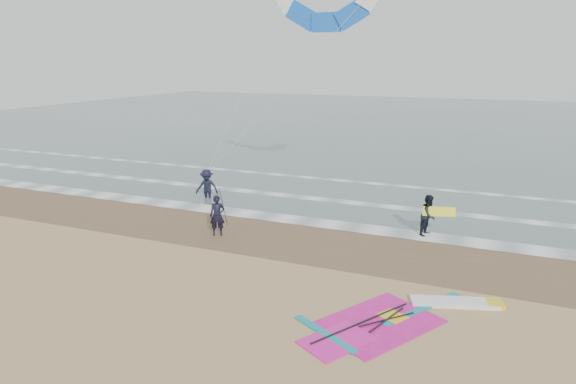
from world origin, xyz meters
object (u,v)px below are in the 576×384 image
at_px(person_standing, 217,216).
at_px(person_wading, 207,181).
at_px(surf_kite, 326,9).
at_px(windsurf_rig, 401,318).
at_px(person_walking, 429,215).

xyz_separation_m(person_standing, person_wading, (-3.46, 4.81, 0.10)).
relative_size(person_wading, surf_kite, 0.20).
relative_size(windsurf_rig, person_standing, 3.23).
distance_m(person_standing, person_wading, 5.92).
distance_m(windsurf_rig, person_wading, 14.88).
distance_m(person_wading, surf_kite, 10.57).
bearing_deg(windsurf_rig, person_walking, 92.64).
bearing_deg(windsurf_rig, person_wading, 142.78).
height_order(windsurf_rig, person_standing, person_standing).
xyz_separation_m(windsurf_rig, person_wading, (-11.83, 8.99, 0.92)).
height_order(windsurf_rig, surf_kite, surf_kite).
relative_size(person_standing, surf_kite, 0.17).
bearing_deg(surf_kite, person_walking, -37.01).
distance_m(person_standing, person_walking, 8.72).
height_order(person_wading, surf_kite, surf_kite).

